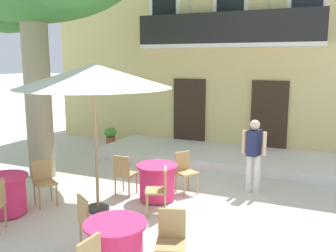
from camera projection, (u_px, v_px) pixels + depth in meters
ground_plane at (159, 204)px, 7.61m from camera, size 120.00×120.00×0.00m
building_facade at (244, 36)px, 13.21m from camera, size 13.00×5.09×7.50m
entrance_step_platform at (216, 156)px, 10.96m from camera, size 6.97×2.44×0.25m
cafe_table_near_tree at (6, 195)px, 7.03m from camera, size 0.86×0.86×0.76m
cafe_chair_near_tree_1 at (44, 179)px, 7.50m from camera, size 0.55×0.55×0.91m
cafe_table_middle at (157, 182)px, 7.77m from camera, size 0.86×0.86×0.76m
cafe_chair_middle_0 at (124, 172)px, 7.98m from camera, size 0.40×0.40×0.91m
cafe_chair_middle_1 at (160, 188)px, 7.01m from camera, size 0.53×0.53×0.91m
cafe_chair_middle_2 at (185, 169)px, 8.19m from camera, size 0.56×0.56×0.91m
cafe_table_front at (116, 248)px, 5.04m from camera, size 0.86×0.86×0.76m
cafe_chair_front_0 at (90, 220)px, 5.59m from camera, size 0.55×0.55×0.91m
cafe_chair_front_2 at (171, 238)px, 5.02m from camera, size 0.51×0.51×0.91m
cafe_umbrella at (94, 76)px, 6.83m from camera, size 2.90×2.90×2.85m
ground_planter_left at (111, 136)px, 12.70m from camera, size 0.43×0.43×0.63m
pedestrian_near_entrance at (254, 152)px, 8.12m from camera, size 0.53×0.38×1.64m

